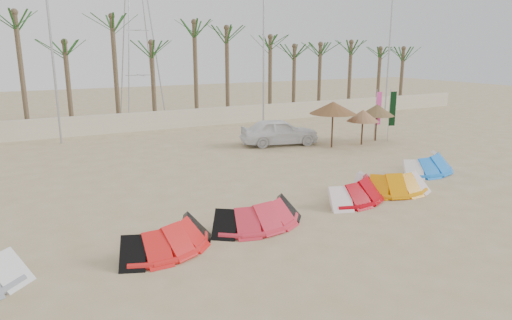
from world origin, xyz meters
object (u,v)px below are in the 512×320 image
kite_red_left (165,235)px  parasol_mid (363,116)px  kite_red_mid (255,212)px  kite_orange (386,182)px  parasol_left (333,108)px  kite_red_right (352,187)px  car (279,132)px  parasol_right (377,110)px  kite_blue (423,162)px

kite_red_left → parasol_mid: (14.70, 8.75, 1.33)m
kite_red_mid → kite_orange: same height
kite_red_left → parasol_mid: size_ratio=1.64×
kite_orange → parasol_left: (3.22, 7.85, 1.89)m
kite_red_right → car: 10.25m
kite_red_left → kite_orange: size_ratio=0.98×
kite_orange → parasol_right: size_ratio=1.54×
kite_orange → parasol_left: 8.69m
kite_orange → parasol_mid: parasol_mid is taller
kite_red_left → kite_blue: 13.49m
kite_orange → kite_blue: size_ratio=0.92×
kite_red_right → kite_red_left: bearing=-171.7°
kite_orange → kite_red_right: bearing=178.6°
kite_red_right → parasol_mid: parasol_mid is taller
kite_red_mid → parasol_left: (9.50, 8.49, 1.89)m
parasol_right → car: parasol_right is taller
kite_orange → kite_blue: bearing=22.6°
car → parasol_left: bearing=-118.5°
kite_blue → parasol_left: parasol_left is taller
kite_red_mid → parasol_right: bearing=33.9°
kite_blue → car: (-2.90, 8.36, 0.36)m
kite_red_left → kite_orange: bearing=6.6°
parasol_left → car: 3.47m
kite_orange → kite_blue: same height
kite_red_left → parasol_left: (12.63, 8.94, 1.89)m
kite_orange → parasol_left: size_ratio=1.30×
kite_red_right → parasol_mid: (7.00, 7.62, 1.33)m
kite_red_mid → kite_red_right: 4.63m
kite_red_left → parasol_mid: 17.16m
kite_red_mid → parasol_left: size_ratio=1.26×
kite_red_right → kite_orange: same height
kite_red_mid → parasol_mid: (11.58, 8.30, 1.33)m
kite_red_right → parasol_left: parasol_left is taller
kite_red_left → kite_red_right: bearing=8.3°
parasol_mid → parasol_right: size_ratio=0.92×
kite_red_left → kite_blue: size_ratio=0.91×
parasol_mid → parasol_right: 1.67m
kite_red_mid → kite_blue: same height
kite_red_left → kite_red_mid: (3.13, 0.45, 0.00)m
parasol_right → kite_red_mid: bearing=-146.1°
kite_blue → parasol_right: bearing=65.2°
kite_red_mid → parasol_mid: parasol_mid is taller
kite_red_mid → kite_blue: (10.10, 2.23, 0.00)m
kite_red_mid → kite_orange: bearing=5.9°
kite_red_left → parasol_mid: parasol_mid is taller
parasol_right → parasol_mid: bearing=-161.0°
parasol_mid → kite_red_right: bearing=-132.6°
kite_blue → kite_red_right: bearing=-164.4°
parasol_mid → kite_blue: bearing=-103.7°
kite_red_mid → car: car is taller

